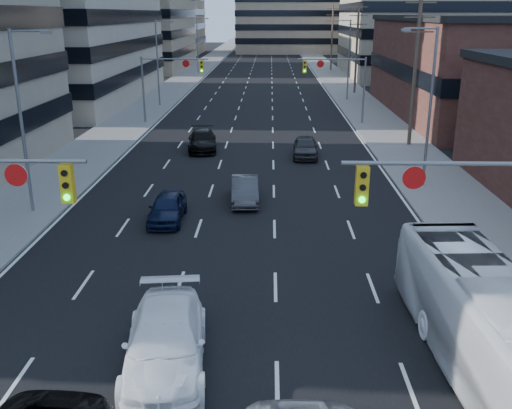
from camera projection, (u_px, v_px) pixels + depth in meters
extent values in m
cube|color=black|center=(264.00, 57.00, 133.05)|extent=(18.00, 300.00, 0.02)
cube|color=slate|center=(215.00, 56.00, 133.30)|extent=(5.00, 300.00, 0.15)
cube|color=slate|center=(313.00, 57.00, 132.76)|extent=(5.00, 300.00, 0.15)
cube|color=gray|center=(129.00, 23.00, 102.64)|extent=(20.00, 30.00, 16.00)
cube|color=#472119|center=(502.00, 69.00, 55.25)|extent=(20.00, 30.00, 9.00)
cube|color=gray|center=(418.00, 31.00, 90.44)|extent=(22.00, 28.00, 14.00)
cube|color=#ADA089|center=(151.00, 12.00, 140.00)|extent=(24.00, 24.00, 20.00)
cube|color=gray|center=(404.00, 30.00, 130.40)|extent=(22.00, 22.00, 12.00)
cube|color=gold|center=(67.00, 184.00, 15.90)|extent=(0.35, 0.28, 1.10)
cylinder|color=black|center=(64.00, 173.00, 15.64)|extent=(0.18, 0.06, 0.18)
cylinder|color=black|center=(65.00, 185.00, 15.75)|extent=(0.18, 0.06, 0.18)
cylinder|color=#0CE526|center=(67.00, 197.00, 15.86)|extent=(0.18, 0.06, 0.18)
cylinder|color=white|center=(16.00, 175.00, 15.83)|extent=(0.64, 0.06, 0.64)
cylinder|color=slate|center=(461.00, 164.00, 15.44)|extent=(6.50, 0.12, 0.12)
cube|color=gold|center=(362.00, 186.00, 15.71)|extent=(0.35, 0.28, 1.10)
cylinder|color=black|center=(364.00, 175.00, 15.45)|extent=(0.18, 0.06, 0.18)
cylinder|color=black|center=(363.00, 188.00, 15.56)|extent=(0.18, 0.06, 0.18)
cylinder|color=#0CE526|center=(362.00, 200.00, 15.67)|extent=(0.18, 0.06, 0.18)
cylinder|color=white|center=(414.00, 178.00, 15.57)|extent=(0.64, 0.06, 0.64)
cylinder|color=slate|center=(143.00, 91.00, 51.79)|extent=(0.18, 0.18, 6.00)
cylinder|color=slate|center=(175.00, 59.00, 50.83)|extent=(6.00, 0.12, 0.12)
cube|color=gold|center=(202.00, 66.00, 50.98)|extent=(0.35, 0.28, 1.10)
cylinder|color=black|center=(201.00, 63.00, 50.71)|extent=(0.18, 0.06, 0.18)
cylinder|color=black|center=(202.00, 67.00, 50.82)|extent=(0.18, 0.06, 0.18)
cylinder|color=#0CE526|center=(202.00, 71.00, 50.94)|extent=(0.18, 0.06, 0.18)
cylinder|color=white|center=(186.00, 64.00, 50.90)|extent=(0.64, 0.06, 0.64)
cylinder|color=slate|center=(364.00, 91.00, 51.32)|extent=(0.18, 0.18, 6.00)
cylinder|color=slate|center=(332.00, 59.00, 50.50)|extent=(6.00, 0.12, 0.12)
cube|color=gold|center=(305.00, 67.00, 50.76)|extent=(0.35, 0.28, 1.10)
cylinder|color=black|center=(305.00, 63.00, 50.50)|extent=(0.18, 0.06, 0.18)
cylinder|color=black|center=(305.00, 67.00, 50.61)|extent=(0.18, 0.06, 0.18)
cylinder|color=#0CE526|center=(305.00, 71.00, 50.72)|extent=(0.18, 0.06, 0.18)
cylinder|color=white|center=(320.00, 64.00, 50.62)|extent=(0.64, 0.06, 0.64)
cylinder|color=#4C3D2D|center=(415.00, 73.00, 41.94)|extent=(0.28, 0.28, 11.00)
cube|color=#4C3D2D|center=(421.00, 2.00, 40.38)|extent=(2.20, 0.10, 0.10)
cube|color=#4C3D2D|center=(420.00, 17.00, 40.70)|extent=(2.20, 0.10, 0.10)
cube|color=#4C3D2D|center=(418.00, 32.00, 41.02)|extent=(2.20, 0.10, 0.10)
cylinder|color=#4C3D2D|center=(357.00, 49.00, 70.37)|extent=(0.28, 0.28, 11.00)
cube|color=#4C3D2D|center=(359.00, 7.00, 68.81)|extent=(2.20, 0.10, 0.10)
cube|color=#4C3D2D|center=(358.00, 16.00, 69.13)|extent=(2.20, 0.10, 0.10)
cube|color=#4C3D2D|center=(358.00, 24.00, 69.45)|extent=(2.20, 0.10, 0.10)
cylinder|color=#4C3D2D|center=(332.00, 39.00, 98.80)|extent=(0.28, 0.28, 11.00)
cube|color=#4C3D2D|center=(333.00, 9.00, 97.24)|extent=(2.20, 0.10, 0.10)
cube|color=#4C3D2D|center=(333.00, 15.00, 97.56)|extent=(2.20, 0.10, 0.10)
cube|color=#4C3D2D|center=(333.00, 21.00, 97.88)|extent=(2.20, 0.10, 0.10)
cylinder|color=slate|center=(22.00, 126.00, 27.63)|extent=(0.16, 0.16, 9.00)
cylinder|color=slate|center=(29.00, 31.00, 26.21)|extent=(1.80, 0.10, 0.10)
cube|color=slate|center=(46.00, 33.00, 26.22)|extent=(0.50, 0.22, 0.14)
cylinder|color=slate|center=(158.00, 64.00, 60.80)|extent=(0.16, 0.16, 9.00)
cylinder|color=slate|center=(164.00, 21.00, 59.37)|extent=(1.80, 0.10, 0.10)
cube|color=slate|center=(172.00, 22.00, 59.38)|extent=(0.50, 0.22, 0.14)
cylinder|color=slate|center=(198.00, 46.00, 93.96)|extent=(0.16, 0.16, 9.00)
cylinder|color=slate|center=(202.00, 18.00, 92.54)|extent=(1.80, 0.10, 0.10)
cube|color=slate|center=(207.00, 19.00, 92.55)|extent=(0.50, 0.22, 0.14)
cylinder|color=slate|center=(430.00, 111.00, 31.88)|extent=(0.16, 0.16, 9.00)
cylinder|color=slate|center=(421.00, 28.00, 30.50)|extent=(1.80, 0.10, 0.10)
cube|color=slate|center=(406.00, 30.00, 30.54)|extent=(0.50, 0.22, 0.14)
cylinder|color=slate|center=(349.00, 61.00, 65.04)|extent=(0.16, 0.16, 9.00)
cylinder|color=slate|center=(343.00, 21.00, 63.66)|extent=(1.80, 0.10, 0.10)
cube|color=slate|center=(336.00, 21.00, 63.71)|extent=(0.50, 0.22, 0.14)
imported|color=white|center=(166.00, 342.00, 16.18)|extent=(2.85, 5.79, 1.62)
imported|color=white|center=(495.00, 331.00, 15.43)|extent=(3.08, 10.91, 3.01)
imported|color=black|center=(167.00, 208.00, 27.78)|extent=(1.65, 3.99, 1.35)
imported|color=#3A3A3D|center=(245.00, 190.00, 30.54)|extent=(1.63, 4.12, 1.33)
imported|color=black|center=(202.00, 140.00, 42.22)|extent=(2.55, 5.18, 1.45)
imported|color=#2D2D2F|center=(305.00, 147.00, 40.18)|extent=(1.92, 4.35, 1.45)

